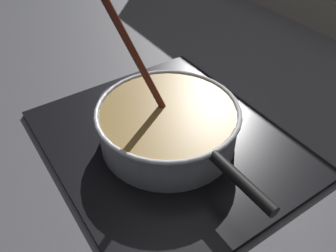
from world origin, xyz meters
TOP-DOWN VIEW (x-y plane):
  - ground at (0.00, 0.00)m, footprint 2.40×1.60m
  - hob_plate at (-0.01, 0.05)m, footprint 0.56×0.48m
  - burner_ring at (-0.01, 0.05)m, footprint 0.20×0.20m
  - spare_burner at (-0.19, 0.05)m, footprint 0.15×0.15m
  - cooking_pan at (-0.01, 0.05)m, footprint 0.45×0.30m

SIDE VIEW (x-z plane):
  - ground at x=0.00m, z-range -0.04..0.00m
  - hob_plate at x=-0.01m, z-range 0.00..0.01m
  - spare_burner at x=-0.19m, z-range 0.01..0.02m
  - burner_ring at x=-0.01m, z-range 0.01..0.02m
  - cooking_pan at x=-0.01m, z-range -0.11..0.23m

